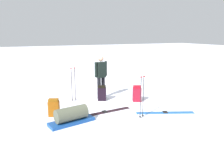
{
  "coord_description": "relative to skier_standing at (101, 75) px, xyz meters",
  "views": [
    {
      "loc": [
        3.26,
        7.03,
        2.53
      ],
      "look_at": [
        0.0,
        0.0,
        0.7
      ],
      "focal_mm": 34.32,
      "sensor_mm": 36.0,
      "label": 1
    }
  ],
  "objects": [
    {
      "name": "ground_plane",
      "position": [
        -0.17,
        0.65,
        -0.95
      ],
      "size": [
        80.0,
        80.0,
        0.0
      ],
      "primitive_type": "plane",
      "color": "white"
    },
    {
      "name": "skier_standing",
      "position": [
        0.0,
        0.0,
        0.0
      ],
      "size": [
        0.56,
        0.29,
        1.7
      ],
      "color": "black",
      "rests_on": "ground_plane"
    },
    {
      "name": "ski_pair_near",
      "position": [
        -1.26,
        2.45,
        -0.94
      ],
      "size": [
        1.81,
        0.89,
        0.05
      ],
      "color": "#2763AB",
      "rests_on": "ground_plane"
    },
    {
      "name": "ski_pair_far",
      "position": [
        0.52,
        1.57,
        -0.94
      ],
      "size": [
        1.88,
        0.32,
        0.05
      ],
      "color": "black",
      "rests_on": "ground_plane"
    },
    {
      "name": "backpack_large_dark",
      "position": [
        0.09,
        0.3,
        -0.67
      ],
      "size": [
        0.38,
        0.33,
        0.59
      ],
      "color": "black",
      "rests_on": "ground_plane"
    },
    {
      "name": "backpack_bright",
      "position": [
        -1.08,
        0.97,
        -0.66
      ],
      "size": [
        0.37,
        0.34,
        0.61
      ],
      "color": "maroon",
      "rests_on": "ground_plane"
    },
    {
      "name": "backpack_small_spare",
      "position": [
        2.07,
        1.17,
        -0.68
      ],
      "size": [
        0.38,
        0.32,
        0.56
      ],
      "color": "#954C0D",
      "rests_on": "ground_plane"
    },
    {
      "name": "ski_poles_planted_near",
      "position": [
        1.1,
        -0.08,
        -0.23
      ],
      "size": [
        0.21,
        0.11,
        1.3
      ],
      "color": "black",
      "rests_on": "ground_plane"
    },
    {
      "name": "ski_poles_planted_far",
      "position": [
        -0.34,
        2.45,
        -0.23
      ],
      "size": [
        0.19,
        0.11,
        1.31
      ],
      "color": "black",
      "rests_on": "ground_plane"
    },
    {
      "name": "gear_sled",
      "position": [
        1.72,
        1.95,
        -0.73
      ],
      "size": [
        1.38,
        0.69,
        0.49
      ],
      "color": "#164490",
      "rests_on": "ground_plane"
    }
  ]
}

